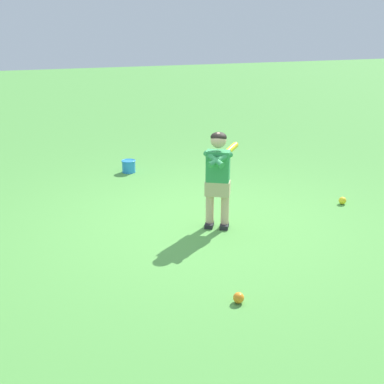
{
  "coord_description": "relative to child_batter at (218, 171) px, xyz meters",
  "views": [
    {
      "loc": [
        -4.95,
        1.99,
        2.2
      ],
      "look_at": [
        -0.17,
        0.2,
        0.45
      ],
      "focal_mm": 47.0,
      "sensor_mm": 36.0,
      "label": 1
    }
  ],
  "objects": [
    {
      "name": "play_ball_by_bucket",
      "position": [
        0.12,
        -1.77,
        -0.6
      ],
      "size": [
        0.1,
        0.1,
        0.1
      ],
      "primitive_type": "sphere",
      "color": "yellow",
      "rests_on": "ground"
    },
    {
      "name": "ground_plane",
      "position": [
        0.17,
        0.11,
        -0.65
      ],
      "size": [
        40.0,
        40.0,
        0.0
      ],
      "primitive_type": "plane",
      "color": "#519942"
    },
    {
      "name": "toy_bucket",
      "position": [
        2.44,
        0.42,
        -0.55
      ],
      "size": [
        0.22,
        0.22,
        0.19
      ],
      "color": "#2884DB",
      "rests_on": "ground"
    },
    {
      "name": "play_ball_midfield",
      "position": [
        -1.53,
        0.47,
        -0.6
      ],
      "size": [
        0.09,
        0.09,
        0.09
      ],
      "primitive_type": "sphere",
      "color": "orange",
      "rests_on": "ground"
    },
    {
      "name": "child_batter",
      "position": [
        0.0,
        0.0,
        0.0
      ],
      "size": [
        0.47,
        0.51,
        1.08
      ],
      "color": "#232328",
      "rests_on": "ground"
    }
  ]
}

